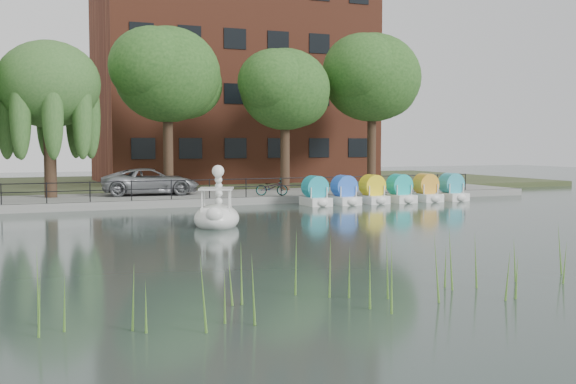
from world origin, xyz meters
TOP-DOWN VIEW (x-y plane):
  - ground_plane at (0.00, 0.00)m, footprint 120.00×120.00m
  - promenade at (0.00, 16.00)m, footprint 40.00×6.00m
  - kerb at (0.00, 13.05)m, footprint 40.00×0.25m
  - land_strip at (0.00, 30.00)m, footprint 60.00×22.00m
  - railing at (0.00, 13.25)m, footprint 32.00×0.05m
  - apartment_building at (7.00, 29.97)m, footprint 20.00×10.07m
  - willow_mid at (-7.50, 17.00)m, footprint 5.32×5.32m
  - broadleaf_center at (-1.00, 18.00)m, footprint 6.00×6.00m
  - broadleaf_right at (6.00, 17.50)m, footprint 5.40×5.40m
  - broadleaf_far at (12.50, 18.50)m, footprint 6.30×6.30m
  - minivan at (-2.32, 16.69)m, footprint 3.35×6.28m
  - bicycle at (3.62, 13.67)m, footprint 1.20×1.82m
  - swan_boat at (-2.32, 4.51)m, footprint 2.66×3.25m
  - pedal_boat_row at (9.39, 11.34)m, footprint 9.65×1.70m
  - reed_bank at (2.00, -9.50)m, footprint 24.00×2.40m

SIDE VIEW (x-z plane):
  - ground_plane at x=0.00m, z-range 0.00..0.00m
  - land_strip at x=0.00m, z-range 0.00..0.36m
  - promenade at x=0.00m, z-range 0.00..0.40m
  - kerb at x=0.00m, z-range 0.00..0.40m
  - swan_boat at x=-2.32m, z-range -0.67..1.71m
  - reed_bank at x=2.00m, z-range 0.00..1.20m
  - pedal_boat_row at x=9.39m, z-range -0.09..1.31m
  - bicycle at x=3.62m, z-range 0.40..1.40m
  - railing at x=0.00m, z-range 0.65..1.65m
  - minivan at x=-2.32m, z-range 0.40..2.08m
  - willow_mid at x=-7.50m, z-range 2.17..10.32m
  - broadleaf_right at x=6.00m, z-range 2.22..10.55m
  - broadleaf_center at x=-1.00m, z-range 2.44..11.69m
  - broadleaf_far at x=12.50m, z-range 2.54..12.25m
  - apartment_building at x=7.00m, z-range 0.36..18.36m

